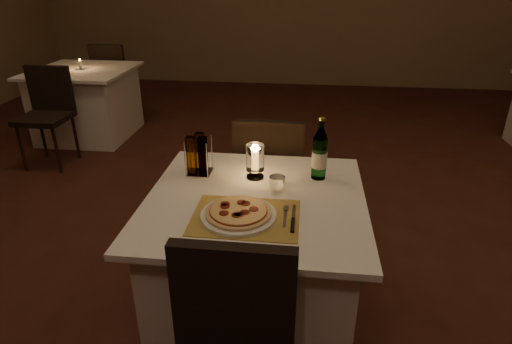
# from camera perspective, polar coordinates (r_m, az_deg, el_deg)

# --- Properties ---
(floor) EXTENTS (8.00, 10.00, 0.02)m
(floor) POSITION_cam_1_polar(r_m,az_deg,el_deg) (2.60, 0.77, -15.36)
(floor) COLOR #441E16
(floor) RESTS_ON ground
(main_table) EXTENTS (1.00, 1.00, 0.74)m
(main_table) POSITION_cam_1_polar(r_m,az_deg,el_deg) (2.16, -0.06, -11.96)
(main_table) COLOR silver
(main_table) RESTS_ON ground
(chair_far) EXTENTS (0.42, 0.42, 0.90)m
(chair_far) POSITION_cam_1_polar(r_m,az_deg,el_deg) (2.68, 1.77, 0.29)
(chair_far) COLOR black
(chair_far) RESTS_ON ground
(placemat) EXTENTS (0.45, 0.34, 0.00)m
(placemat) POSITION_cam_1_polar(r_m,az_deg,el_deg) (1.81, -1.40, -6.05)
(placemat) COLOR #A48739
(placemat) RESTS_ON main_table
(plate) EXTENTS (0.32, 0.32, 0.01)m
(plate) POSITION_cam_1_polar(r_m,az_deg,el_deg) (1.81, -2.34, -5.74)
(plate) COLOR white
(plate) RESTS_ON placemat
(pizza) EXTENTS (0.28, 0.28, 0.02)m
(pizza) POSITION_cam_1_polar(r_m,az_deg,el_deg) (1.80, -2.36, -5.30)
(pizza) COLOR #D8B77F
(pizza) RESTS_ON plate
(fork) EXTENTS (0.02, 0.18, 0.00)m
(fork) POSITION_cam_1_polar(r_m,az_deg,el_deg) (1.82, 3.93, -5.71)
(fork) COLOR silver
(fork) RESTS_ON placemat
(knife) EXTENTS (0.02, 0.22, 0.01)m
(knife) POSITION_cam_1_polar(r_m,az_deg,el_deg) (1.77, 4.95, -6.69)
(knife) COLOR black
(knife) RESTS_ON placemat
(tumbler) EXTENTS (0.08, 0.08, 0.08)m
(tumbler) POSITION_cam_1_polar(r_m,az_deg,el_deg) (2.00, 2.83, -1.61)
(tumbler) COLOR white
(tumbler) RESTS_ON main_table
(water_bottle) EXTENTS (0.08, 0.08, 0.31)m
(water_bottle) POSITION_cam_1_polar(r_m,az_deg,el_deg) (2.12, 8.48, 2.33)
(water_bottle) COLOR #539A55
(water_bottle) RESTS_ON main_table
(hurricane_candle) EXTENTS (0.09, 0.09, 0.18)m
(hurricane_candle) POSITION_cam_1_polar(r_m,az_deg,el_deg) (2.11, -0.12, 1.80)
(hurricane_candle) COLOR white
(hurricane_candle) RESTS_ON main_table
(cruet_caddy) EXTENTS (0.12, 0.12, 0.21)m
(cruet_caddy) POSITION_cam_1_polar(r_m,az_deg,el_deg) (2.17, -7.71, 2.13)
(cruet_caddy) COLOR white
(cruet_caddy) RESTS_ON main_table
(neighbor_table_left) EXTENTS (1.00, 1.00, 0.74)m
(neighbor_table_left) POSITION_cam_1_polar(r_m,az_deg,el_deg) (5.06, -21.58, 8.56)
(neighbor_table_left) COLOR silver
(neighbor_table_left) RESTS_ON ground
(neighbor_chair_la) EXTENTS (0.42, 0.42, 0.90)m
(neighbor_chair_la) POSITION_cam_1_polar(r_m,az_deg,el_deg) (4.43, -26.06, 7.90)
(neighbor_chair_la) COLOR black
(neighbor_chair_la) RESTS_ON ground
(neighbor_chair_lb) EXTENTS (0.42, 0.42, 0.90)m
(neighbor_chair_lb) POSITION_cam_1_polar(r_m,az_deg,el_deg) (5.64, -18.58, 12.43)
(neighbor_chair_lb) COLOR black
(neighbor_chair_lb) RESTS_ON ground
(neighbor_candle_left) EXTENTS (0.03, 0.03, 0.11)m
(neighbor_candle_left) POSITION_cam_1_polar(r_m,az_deg,el_deg) (4.97, -22.35, 13.11)
(neighbor_candle_left) COLOR white
(neighbor_candle_left) RESTS_ON neighbor_table_left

